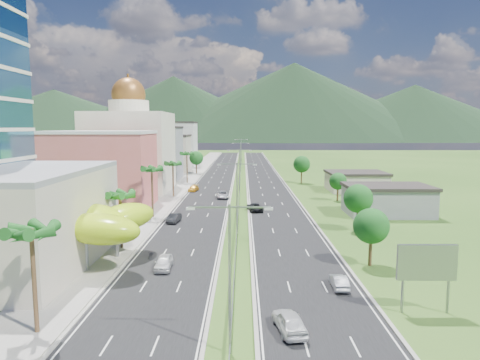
{
  "coord_description": "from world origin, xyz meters",
  "views": [
    {
      "loc": [
        0.95,
        -54.23,
        16.34
      ],
      "look_at": [
        0.38,
        21.04,
        7.0
      ],
      "focal_mm": 32.0,
      "sensor_mm": 36.0,
      "label": 1
    }
  ],
  "objects": [
    {
      "name": "shed_far",
      "position": [
        30.0,
        55.0,
        2.2
      ],
      "size": [
        14.0,
        12.0,
        4.4
      ],
      "primitive_type": "cube",
      "color": "#BBAE9A",
      "rests_on": "ground"
    },
    {
      "name": "leafy_tree_rb",
      "position": [
        19.0,
        12.0,
        5.18
      ],
      "size": [
        4.55,
        4.55,
        7.47
      ],
      "color": "#47301C",
      "rests_on": "ground"
    },
    {
      "name": "pink_shophouse",
      "position": [
        -28.0,
        32.0,
        7.5
      ],
      "size": [
        20.0,
        15.0,
        15.0
      ],
      "primitive_type": "cube",
      "color": "#CB5D53",
      "rests_on": "ground"
    },
    {
      "name": "leafy_tree_rc",
      "position": [
        22.0,
        40.0,
        4.37
      ],
      "size": [
        3.85,
        3.85,
        6.33
      ],
      "color": "#47301C",
      "rests_on": "ground"
    },
    {
      "name": "road_right",
      "position": [
        7.5,
        90.0,
        0.02
      ],
      "size": [
        11.0,
        260.0,
        0.04
      ],
      "primitive_type": "cube",
      "color": "black",
      "rests_on": "ground"
    },
    {
      "name": "streetlight_median_b",
      "position": [
        0.0,
        10.0,
        6.75
      ],
      "size": [
        6.04,
        0.25,
        11.0
      ],
      "color": "gray",
      "rests_on": "ground"
    },
    {
      "name": "streetlight_median_e",
      "position": [
        0.0,
        140.0,
        6.75
      ],
      "size": [
        6.04,
        0.25,
        11.0
      ],
      "color": "gray",
      "rests_on": "ground"
    },
    {
      "name": "palm_tree_c",
      "position": [
        -15.5,
        22.0,
        8.5
      ],
      "size": [
        3.6,
        3.6,
        9.6
      ],
      "color": "#47301C",
      "rests_on": "ground"
    },
    {
      "name": "road_left",
      "position": [
        -7.5,
        90.0,
        0.02
      ],
      "size": [
        11.0,
        260.0,
        0.04
      ],
      "primitive_type": "cube",
      "color": "black",
      "rests_on": "ground"
    },
    {
      "name": "midrise_beige",
      "position": [
        -27.0,
        102.0,
        6.5
      ],
      "size": [
        16.0,
        15.0,
        13.0
      ],
      "primitive_type": "cube",
      "color": "#BBAE9A",
      "rests_on": "ground"
    },
    {
      "name": "leafy_tree_rd",
      "position": [
        18.0,
        70.0,
        5.58
      ],
      "size": [
        4.9,
        4.9,
        8.05
      ],
      "color": "#47301C",
      "rests_on": "ground"
    },
    {
      "name": "palm_tree_e",
      "position": [
        -15.5,
        70.0,
        8.31
      ],
      "size": [
        3.6,
        3.6,
        9.4
      ],
      "color": "#47301C",
      "rests_on": "ground"
    },
    {
      "name": "median_guardrail",
      "position": [
        0.0,
        71.99,
        0.62
      ],
      "size": [
        0.1,
        216.06,
        0.76
      ],
      "color": "gray",
      "rests_on": "ground"
    },
    {
      "name": "shed_near",
      "position": [
        28.0,
        25.0,
        2.5
      ],
      "size": [
        15.0,
        10.0,
        5.0
      ],
      "primitive_type": "cube",
      "color": "gray",
      "rests_on": "ground"
    },
    {
      "name": "mountain_ridge",
      "position": [
        60.0,
        450.0,
        0.0
      ],
      "size": [
        860.0,
        140.0,
        90.0
      ],
      "primitive_type": null,
      "color": "black",
      "rests_on": "ground"
    },
    {
      "name": "streetlight_median_c",
      "position": [
        0.0,
        50.0,
        6.75
      ],
      "size": [
        6.04,
        0.25,
        11.0
      ],
      "color": "gray",
      "rests_on": "ground"
    },
    {
      "name": "car_silver_mid_left",
      "position": [
        -3.81,
        43.03,
        0.84
      ],
      "size": [
        3.18,
        5.99,
        1.6
      ],
      "primitive_type": "imported",
      "rotation": [
        0.0,
        0.0,
        0.09
      ],
      "color": "#94959B",
      "rests_on": "road_left"
    },
    {
      "name": "palm_tree_d",
      "position": [
        -15.5,
        45.0,
        7.54
      ],
      "size": [
        3.6,
        3.6,
        8.6
      ],
      "color": "#47301C",
      "rests_on": "ground"
    },
    {
      "name": "streetlight_median_a",
      "position": [
        0.0,
        -25.0,
        6.75
      ],
      "size": [
        6.04,
        0.25,
        11.0
      ],
      "color": "gray",
      "rests_on": "ground"
    },
    {
      "name": "car_white_near_right",
      "position": [
        4.65,
        -21.63,
        0.88
      ],
      "size": [
        2.8,
        5.19,
        1.68
      ],
      "primitive_type": "imported",
      "rotation": [
        0.0,
        0.0,
        3.31
      ],
      "color": "silver",
      "rests_on": "road_right"
    },
    {
      "name": "car_yellow_far_left",
      "position": [
        -11.81,
        53.97,
        0.75
      ],
      "size": [
        2.65,
        5.09,
        1.41
      ],
      "primitive_type": "imported",
      "rotation": [
        0.0,
        0.0,
        -0.14
      ],
      "color": "orange",
      "rests_on": "road_left"
    },
    {
      "name": "streetlight_median_d",
      "position": [
        0.0,
        95.0,
        6.75
      ],
      "size": [
        6.04,
        0.25,
        11.0
      ],
      "color": "gray",
      "rests_on": "ground"
    },
    {
      "name": "palm_tree_a",
      "position": [
        -15.5,
        -22.0,
        8.02
      ],
      "size": [
        3.6,
        3.6,
        9.1
      ],
      "color": "#47301C",
      "rests_on": "ground"
    },
    {
      "name": "leafy_tree_lfar",
      "position": [
        -15.5,
        95.0,
        5.58
      ],
      "size": [
        4.9,
        4.9,
        8.05
      ],
      "color": "#47301C",
      "rests_on": "ground"
    },
    {
      "name": "midrise_white",
      "position": [
        -27.0,
        125.0,
        9.0
      ],
      "size": [
        16.0,
        15.0,
        18.0
      ],
      "primitive_type": "cube",
      "color": "silver",
      "rests_on": "ground"
    },
    {
      "name": "car_dark_far_right",
      "position": [
        3.2,
        28.08,
        0.8
      ],
      "size": [
        3.42,
        5.83,
        1.52
      ],
      "primitive_type": "imported",
      "rotation": [
        0.0,
        0.0,
        3.31
      ],
      "color": "black",
      "rests_on": "road_right"
    },
    {
      "name": "domed_building",
      "position": [
        -28.0,
        55.0,
        11.35
      ],
      "size": [
        20.0,
        20.0,
        28.7
      ],
      "color": "beige",
      "rests_on": "ground"
    },
    {
      "name": "leafy_tree_ra",
      "position": [
        16.0,
        -5.0,
        4.78
      ],
      "size": [
        4.2,
        4.2,
        6.9
      ],
      "color": "#47301C",
      "rests_on": "ground"
    },
    {
      "name": "ground",
      "position": [
        0.0,
        0.0,
        0.0
      ],
      "size": [
        500.0,
        500.0,
        0.0
      ],
      "primitive_type": "plane",
      "color": "#2D5119",
      "rests_on": "ground"
    },
    {
      "name": "palm_tree_b",
      "position": [
        -15.5,
        2.0,
        7.06
      ],
      "size": [
        3.6,
        3.6,
        8.1
      ],
      "color": "#47301C",
      "rests_on": "ground"
    },
    {
      "name": "motorcycle",
      "position": [
        -10.65,
        -2.33,
        0.58
      ],
      "size": [
        0.55,
        1.7,
        1.08
      ],
      "primitive_type": "imported",
      "rotation": [
        0.0,
        0.0,
        -0.02
      ],
      "color": "black",
      "rests_on": "road_left"
    },
    {
      "name": "car_dark_left",
      "position": [
        -10.99,
        17.91,
        0.79
      ],
      "size": [
        2.13,
        4.69,
        1.49
      ],
      "primitive_type": "imported",
      "rotation": [
        0.0,
        0.0,
        -0.13
      ],
      "color": "black",
      "rests_on": "road_left"
    },
    {
      "name": "midrise_grey",
      "position": [
        -27.0,
        80.0,
        8.0
      ],
      "size": [
        16.0,
        15.0,
        16.0
      ],
      "primitive_type": "cube",
      "color": "gray",
      "rests_on": "ground"
    },
    {
      "name": "car_silver_right",
      "position": [
        10.71,
        -12.25,
        0.71
      ],
      "size": [
        1.47,
        4.09,
        1.34
      ],
      "primitive_type": "imported",
      "rotation": [
        0.0,
        0.0,
        3.13
      ],
      "color": "#9EA0A5",
      "rests_on": "road_right"
    },
    {
      "name": "car_white_near_left",
      "position": [
        -8.23,
        -6.5,
        0.81
      ],
      "size": [
        1.97,
        4.6,
        1.55
      ],
      "primitive_type": "imported",
      "rotation": [
        0.0,
        0.0,
        0.03
      ],
      "color": "silver",
      "rests_on": "road_left"
    },
    {
      "name": "billboard",
      "position": [
        17.0,
        -18.0,
        4.42
      ],
      "size": [
        5.2,
        0.35,
        6.2
      ],
      "color": "gray",
      "rests_on": "ground"
    },
    {
      "name": "lime_canopy",
      "position": [
        -20.0,
        -4.0,
        4.99
      ],
      "size": [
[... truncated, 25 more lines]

